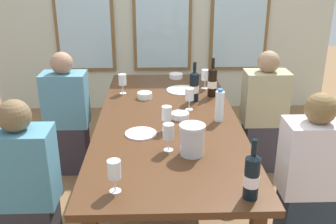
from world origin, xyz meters
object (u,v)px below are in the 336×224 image
object	(u,v)px
tasting_bowl_2	(145,95)
water_bottle	(220,106)
dining_table	(168,126)
wine_bottle_0	(194,86)
wine_glass_3	(168,133)
wine_bottle_1	(212,82)
tasting_bowl_0	(180,115)
wine_bottle_2	(252,176)
seated_person_0	(67,117)
seated_person_1	(264,115)
tasting_bowl_1	(176,76)
wine_glass_1	(189,95)
seated_person_3	(310,181)
metal_pitcher	(192,139)
seated_person_2	(26,191)
wine_glass_2	(167,114)
wine_glass_5	(122,81)
wine_glass_0	(114,170)
wine_glass_4	(205,75)
white_plate_1	(141,133)
white_plate_0	(182,90)

from	to	relation	value
tasting_bowl_2	water_bottle	world-z (taller)	water_bottle
dining_table	wine_bottle_0	world-z (taller)	wine_bottle_0
tasting_bowl_2	wine_glass_3	bearing A→B (deg)	-80.15
wine_bottle_1	tasting_bowl_0	xyz separation A→B (m)	(-0.30, -0.49, -0.11)
wine_bottle_2	water_bottle	world-z (taller)	wine_bottle_2
tasting_bowl_0	seated_person_0	distance (m)	1.15
seated_person_1	tasting_bowl_1	bearing A→B (deg)	148.45
wine_glass_1	seated_person_3	world-z (taller)	seated_person_3
metal_pitcher	tasting_bowl_0	xyz separation A→B (m)	(-0.04, 0.57, -0.08)
wine_glass_3	seated_person_2	distance (m)	0.93
water_bottle	seated_person_2	size ratio (longest dim) A/B	0.22
water_bottle	wine_glass_2	distance (m)	0.42
tasting_bowl_1	wine_glass_5	size ratio (longest dim) A/B	0.76
tasting_bowl_2	water_bottle	bearing A→B (deg)	-42.71
tasting_bowl_2	tasting_bowl_1	bearing A→B (deg)	63.48
wine_glass_0	seated_person_0	world-z (taller)	seated_person_0
wine_bottle_1	water_bottle	xyz separation A→B (m)	(-0.02, -0.55, -0.01)
seated_person_3	wine_glass_2	bearing A→B (deg)	159.62
dining_table	wine_glass_1	xyz separation A→B (m)	(0.17, 0.16, 0.19)
wine_bottle_2	water_bottle	bearing A→B (deg)	90.15
wine_bottle_2	seated_person_2	size ratio (longest dim) A/B	0.28
wine_glass_3	seated_person_1	bearing A→B (deg)	50.56
wine_glass_4	dining_table	bearing A→B (deg)	-117.21
wine_bottle_1	tasting_bowl_0	bearing A→B (deg)	-121.48
seated_person_1	wine_glass_5	bearing A→B (deg)	179.46
white_plate_1	wine_glass_4	world-z (taller)	wine_glass_4
wine_glass_4	seated_person_2	world-z (taller)	seated_person_2
seated_person_0	tasting_bowl_2	bearing A→B (deg)	-10.35
wine_bottle_1	wine_glass_1	xyz separation A→B (m)	(-0.22, -0.32, -0.01)
water_bottle	seated_person_2	world-z (taller)	seated_person_2
metal_pitcher	tasting_bowl_2	distance (m)	1.07
tasting_bowl_0	wine_glass_0	size ratio (longest dim) A/B	0.76
wine_glass_2	seated_person_3	bearing A→B (deg)	-20.38
tasting_bowl_0	seated_person_1	size ratio (longest dim) A/B	0.12
wine_glass_4	seated_person_1	xyz separation A→B (m)	(0.52, -0.13, -0.34)
wine_glass_4	wine_glass_5	xyz separation A→B (m)	(-0.73, -0.12, -0.00)
seated_person_3	seated_person_0	bearing A→B (deg)	147.31
wine_glass_0	seated_person_1	size ratio (longest dim) A/B	0.16
water_bottle	seated_person_0	world-z (taller)	seated_person_0
white_plate_1	dining_table	bearing A→B (deg)	56.15
wine_bottle_1	wine_bottle_0	bearing A→B (deg)	-144.55
metal_pitcher	tasting_bowl_1	world-z (taller)	metal_pitcher
seated_person_0	white_plate_0	bearing A→B (deg)	3.51
white_plate_0	seated_person_1	distance (m)	0.77
white_plate_0	white_plate_1	world-z (taller)	same
dining_table	wine_glass_5	bearing A→B (deg)	123.32
water_bottle	wine_bottle_2	bearing A→B (deg)	-89.85
dining_table	wine_glass_5	size ratio (longest dim) A/B	13.34
wine_glass_1	wine_glass_4	world-z (taller)	same
water_bottle	seated_person_0	distance (m)	1.43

